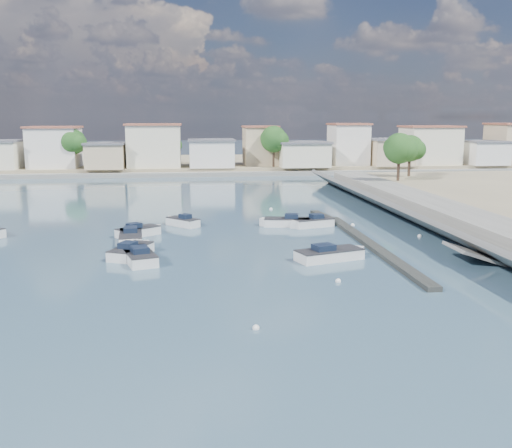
{
  "coord_description": "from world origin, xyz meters",
  "views": [
    {
      "loc": [
        -8.4,
        -36.23,
        10.98
      ],
      "look_at": [
        -2.45,
        14.35,
        1.4
      ],
      "focal_mm": 40.0,
      "sensor_mm": 36.0,
      "label": 1
    }
  ],
  "objects_px": {
    "motorboat_g": "(131,239)",
    "motorboat_f": "(182,222)",
    "motorboat_a": "(138,256)",
    "motorboat_h": "(332,255)",
    "motorboat_b": "(140,232)",
    "motorboat_c": "(285,222)",
    "motorboat_d": "(311,223)",
    "motorboat_e": "(133,251)"
  },
  "relations": [
    {
      "from": "motorboat_c",
      "to": "motorboat_e",
      "type": "height_order",
      "value": "same"
    },
    {
      "from": "motorboat_a",
      "to": "motorboat_c",
      "type": "distance_m",
      "value": 18.71
    },
    {
      "from": "motorboat_b",
      "to": "motorboat_d",
      "type": "height_order",
      "value": "same"
    },
    {
      "from": "motorboat_c",
      "to": "motorboat_e",
      "type": "distance_m",
      "value": 18.06
    },
    {
      "from": "motorboat_e",
      "to": "motorboat_f",
      "type": "xyz_separation_m",
      "value": [
        3.76,
        12.49,
        -0.0
      ]
    },
    {
      "from": "motorboat_f",
      "to": "motorboat_h",
      "type": "height_order",
      "value": "same"
    },
    {
      "from": "motorboat_b",
      "to": "motorboat_e",
      "type": "height_order",
      "value": "same"
    },
    {
      "from": "motorboat_a",
      "to": "motorboat_h",
      "type": "bearing_deg",
      "value": -5.21
    },
    {
      "from": "motorboat_g",
      "to": "motorboat_b",
      "type": "bearing_deg",
      "value": 79.16
    },
    {
      "from": "motorboat_e",
      "to": "motorboat_g",
      "type": "relative_size",
      "value": 0.86
    },
    {
      "from": "motorboat_b",
      "to": "motorboat_h",
      "type": "distance_m",
      "value": 19.17
    },
    {
      "from": "motorboat_d",
      "to": "motorboat_b",
      "type": "bearing_deg",
      "value": -171.88
    },
    {
      "from": "motorboat_h",
      "to": "motorboat_f",
      "type": "bearing_deg",
      "value": 127.45
    },
    {
      "from": "motorboat_c",
      "to": "motorboat_g",
      "type": "relative_size",
      "value": 0.9
    },
    {
      "from": "motorboat_e",
      "to": "motorboat_f",
      "type": "height_order",
      "value": "same"
    },
    {
      "from": "motorboat_b",
      "to": "motorboat_f",
      "type": "xyz_separation_m",
      "value": [
        3.81,
        4.51,
        0.0
      ]
    },
    {
      "from": "motorboat_a",
      "to": "motorboat_b",
      "type": "distance_m",
      "value": 9.65
    },
    {
      "from": "motorboat_f",
      "to": "motorboat_a",
      "type": "bearing_deg",
      "value": -102.78
    },
    {
      "from": "motorboat_h",
      "to": "motorboat_a",
      "type": "bearing_deg",
      "value": 174.79
    },
    {
      "from": "motorboat_f",
      "to": "motorboat_g",
      "type": "distance_m",
      "value": 8.72
    },
    {
      "from": "motorboat_c",
      "to": "motorboat_f",
      "type": "xyz_separation_m",
      "value": [
        -10.47,
        1.37,
        -0.0
      ]
    },
    {
      "from": "motorboat_d",
      "to": "motorboat_h",
      "type": "xyz_separation_m",
      "value": [
        -1.17,
        -13.41,
        0.0
      ]
    },
    {
      "from": "motorboat_a",
      "to": "motorboat_f",
      "type": "distance_m",
      "value": 14.5
    },
    {
      "from": "motorboat_d",
      "to": "motorboat_h",
      "type": "relative_size",
      "value": 0.79
    },
    {
      "from": "motorboat_f",
      "to": "motorboat_e",
      "type": "bearing_deg",
      "value": -106.77
    },
    {
      "from": "motorboat_c",
      "to": "motorboat_h",
      "type": "xyz_separation_m",
      "value": [
        1.42,
        -14.14,
        -0.0
      ]
    },
    {
      "from": "motorboat_b",
      "to": "motorboat_c",
      "type": "distance_m",
      "value": 14.62
    },
    {
      "from": "motorboat_d",
      "to": "motorboat_f",
      "type": "height_order",
      "value": "same"
    },
    {
      "from": "motorboat_b",
      "to": "motorboat_e",
      "type": "xyz_separation_m",
      "value": [
        0.04,
        -7.98,
        0.0
      ]
    },
    {
      "from": "motorboat_g",
      "to": "motorboat_h",
      "type": "xyz_separation_m",
      "value": [
        16.27,
        -7.98,
        -0.0
      ]
    },
    {
      "from": "motorboat_g",
      "to": "motorboat_f",
      "type": "bearing_deg",
      "value": 59.8
    },
    {
      "from": "motorboat_h",
      "to": "motorboat_c",
      "type": "bearing_deg",
      "value": 95.73
    },
    {
      "from": "motorboat_c",
      "to": "motorboat_b",
      "type": "bearing_deg",
      "value": -167.6
    },
    {
      "from": "motorboat_c",
      "to": "motorboat_f",
      "type": "relative_size",
      "value": 1.42
    },
    {
      "from": "motorboat_b",
      "to": "motorboat_d",
      "type": "distance_m",
      "value": 17.03
    },
    {
      "from": "motorboat_f",
      "to": "motorboat_c",
      "type": "bearing_deg",
      "value": -7.48
    },
    {
      "from": "motorboat_h",
      "to": "motorboat_g",
      "type": "bearing_deg",
      "value": 153.89
    },
    {
      "from": "motorboat_d",
      "to": "motorboat_g",
      "type": "relative_size",
      "value": 0.81
    },
    {
      "from": "motorboat_a",
      "to": "motorboat_d",
      "type": "xyz_separation_m",
      "value": [
        16.26,
        12.03,
        -0.0
      ]
    },
    {
      "from": "motorboat_f",
      "to": "motorboat_g",
      "type": "relative_size",
      "value": 0.63
    },
    {
      "from": "motorboat_f",
      "to": "motorboat_h",
      "type": "distance_m",
      "value": 19.55
    },
    {
      "from": "motorboat_d",
      "to": "motorboat_a",
      "type": "bearing_deg",
      "value": -143.5
    }
  ]
}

